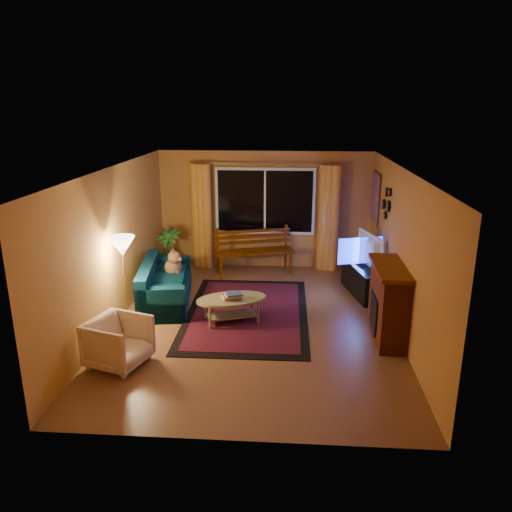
# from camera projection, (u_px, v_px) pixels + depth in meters

# --- Properties ---
(floor) EXTENTS (4.50, 6.00, 0.02)m
(floor) POSITION_uv_depth(u_px,v_px,m) (255.00, 323.00, 8.17)
(floor) COLOR brown
(floor) RESTS_ON ground
(ceiling) EXTENTS (4.50, 6.00, 0.02)m
(ceiling) POSITION_uv_depth(u_px,v_px,m) (255.00, 168.00, 7.43)
(ceiling) COLOR white
(ceiling) RESTS_ON ground
(wall_back) EXTENTS (4.50, 0.02, 2.50)m
(wall_back) POSITION_uv_depth(u_px,v_px,m) (265.00, 210.00, 10.67)
(wall_back) COLOR #B87A39
(wall_back) RESTS_ON ground
(wall_left) EXTENTS (0.02, 6.00, 2.50)m
(wall_left) POSITION_uv_depth(u_px,v_px,m) (114.00, 247.00, 7.96)
(wall_left) COLOR #B87A39
(wall_left) RESTS_ON ground
(wall_right) EXTENTS (0.02, 6.00, 2.50)m
(wall_right) POSITION_uv_depth(u_px,v_px,m) (401.00, 252.00, 7.65)
(wall_right) COLOR #B87A39
(wall_right) RESTS_ON ground
(window) EXTENTS (2.00, 0.02, 1.30)m
(window) POSITION_uv_depth(u_px,v_px,m) (265.00, 201.00, 10.55)
(window) COLOR black
(window) RESTS_ON wall_back
(curtain_rod) EXTENTS (3.20, 0.03, 0.03)m
(curtain_rod) POSITION_uv_depth(u_px,v_px,m) (265.00, 164.00, 10.28)
(curtain_rod) COLOR #BF8C3F
(curtain_rod) RESTS_ON wall_back
(curtain_left) EXTENTS (0.36, 0.36, 2.24)m
(curtain_left) POSITION_uv_depth(u_px,v_px,m) (202.00, 216.00, 10.68)
(curtain_left) COLOR orange
(curtain_left) RESTS_ON ground
(curtain_right) EXTENTS (0.36, 0.36, 2.24)m
(curtain_right) POSITION_uv_depth(u_px,v_px,m) (329.00, 218.00, 10.50)
(curtain_right) COLOR orange
(curtain_right) RESTS_ON ground
(bench) EXTENTS (1.70, 0.93, 0.49)m
(bench) POSITION_uv_depth(u_px,v_px,m) (254.00, 263.00, 10.44)
(bench) COLOR #4D1F01
(bench) RESTS_ON ground
(potted_plant) EXTENTS (0.69, 0.69, 0.98)m
(potted_plant) POSITION_uv_depth(u_px,v_px,m) (168.00, 252.00, 10.33)
(potted_plant) COLOR #235B1E
(potted_plant) RESTS_ON ground
(sofa) EXTENTS (1.05, 1.95, 0.75)m
(sofa) POSITION_uv_depth(u_px,v_px,m) (166.00, 283.00, 8.87)
(sofa) COLOR #042434
(sofa) RESTS_ON ground
(dog) EXTENTS (0.38, 0.47, 0.45)m
(dog) POSITION_uv_depth(u_px,v_px,m) (173.00, 264.00, 9.20)
(dog) COLOR #9B6643
(dog) RESTS_ON sofa
(armchair) EXTENTS (0.87, 0.90, 0.74)m
(armchair) POSITION_uv_depth(u_px,v_px,m) (118.00, 340.00, 6.75)
(armchair) COLOR beige
(armchair) RESTS_ON ground
(floor_lamp) EXTENTS (0.29, 0.29, 1.51)m
(floor_lamp) POSITION_uv_depth(u_px,v_px,m) (125.00, 283.00, 7.76)
(floor_lamp) COLOR #BF8C3F
(floor_lamp) RESTS_ON ground
(rug) EXTENTS (2.07, 3.25, 0.02)m
(rug) POSITION_uv_depth(u_px,v_px,m) (247.00, 313.00, 8.53)
(rug) COLOR #6C0702
(rug) RESTS_ON ground
(coffee_table) EXTENTS (1.47, 1.47, 0.42)m
(coffee_table) POSITION_uv_depth(u_px,v_px,m) (232.00, 310.00, 8.15)
(coffee_table) COLOR #938D5C
(coffee_table) RESTS_ON ground
(tv_console) EXTENTS (0.72, 1.38, 0.55)m
(tv_console) POSITION_uv_depth(u_px,v_px,m) (364.00, 280.00, 9.31)
(tv_console) COLOR black
(tv_console) RESTS_ON ground
(television) EXTENTS (0.43, 1.06, 0.61)m
(television) POSITION_uv_depth(u_px,v_px,m) (366.00, 251.00, 9.14)
(television) COLOR black
(television) RESTS_ON tv_console
(fireplace) EXTENTS (0.40, 1.20, 1.10)m
(fireplace) POSITION_uv_depth(u_px,v_px,m) (389.00, 304.00, 7.49)
(fireplace) COLOR maroon
(fireplace) RESTS_ON ground
(mirror_cluster) EXTENTS (0.06, 0.60, 0.56)m
(mirror_cluster) POSITION_uv_depth(u_px,v_px,m) (386.00, 201.00, 8.73)
(mirror_cluster) COLOR black
(mirror_cluster) RESTS_ON wall_right
(painting) EXTENTS (0.04, 0.76, 0.96)m
(painting) POSITION_uv_depth(u_px,v_px,m) (375.00, 198.00, 9.87)
(painting) COLOR #D05B24
(painting) RESTS_ON wall_right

